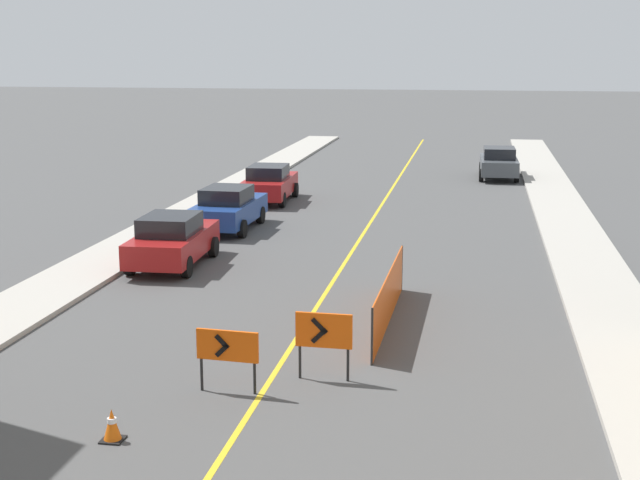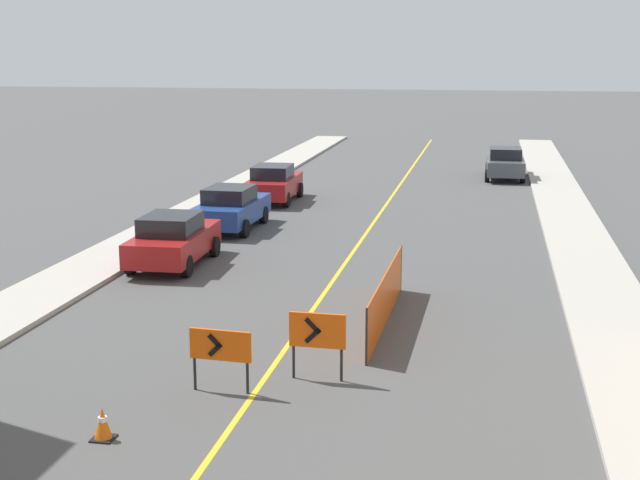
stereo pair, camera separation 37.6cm
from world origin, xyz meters
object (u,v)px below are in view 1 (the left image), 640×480
at_px(traffic_cone_farthest, 112,425).
at_px(arrow_barricade_primary, 227,348).
at_px(arrow_barricade_secondary, 324,333).
at_px(parked_car_opposite_side, 499,163).
at_px(parked_car_curb_mid, 228,208).
at_px(parked_car_curb_far, 269,183).
at_px(parked_car_curb_near, 172,240).

distance_m(traffic_cone_farthest, arrow_barricade_primary, 2.83).
distance_m(arrow_barricade_secondary, parked_car_opposite_side, 29.46).
height_order(parked_car_curb_mid, parked_car_curb_far, same).
relative_size(parked_car_curb_near, parked_car_opposite_side, 1.01).
bearing_deg(parked_car_curb_near, arrow_barricade_secondary, -56.58).
bearing_deg(parked_car_curb_mid, parked_car_curb_near, -90.26).
distance_m(traffic_cone_farthest, arrow_barricade_secondary, 4.59).
relative_size(parked_car_curb_near, parked_car_curb_mid, 1.01).
height_order(arrow_barricade_secondary, parked_car_curb_far, parked_car_curb_far).
height_order(parked_car_curb_mid, parked_car_opposite_side, same).
distance_m(traffic_cone_farthest, parked_car_curb_far, 23.90).
relative_size(traffic_cone_farthest, parked_car_curb_near, 0.13).
bearing_deg(parked_car_curb_far, arrow_barricade_primary, -81.12).
relative_size(traffic_cone_farthest, arrow_barricade_primary, 0.46).
bearing_deg(parked_car_opposite_side, arrow_barricade_secondary, -98.84).
xyz_separation_m(parked_car_curb_mid, parked_car_opposite_side, (9.90, 15.03, 0.00)).
bearing_deg(arrow_barricade_secondary, parked_car_curb_far, 107.53).
xyz_separation_m(arrow_barricade_primary, parked_car_curb_near, (-4.42, 9.52, -0.08)).
height_order(arrow_barricade_primary, parked_car_curb_far, parked_car_curb_far).
bearing_deg(parked_car_curb_mid, arrow_barricade_primary, -72.97).
distance_m(parked_car_curb_near, parked_car_curb_mid, 5.62).
xyz_separation_m(traffic_cone_farthest, arrow_barricade_secondary, (3.01, 3.40, 0.69)).
distance_m(arrow_barricade_secondary, parked_car_curb_far, 21.16).
bearing_deg(arrow_barricade_secondary, parked_car_curb_near, 126.92).
bearing_deg(parked_car_curb_near, arrow_barricade_primary, -67.23).
bearing_deg(parked_car_curb_far, parked_car_opposite_side, 39.83).
xyz_separation_m(traffic_cone_farthest, parked_car_curb_far, (-2.87, 23.72, 0.52)).
height_order(traffic_cone_farthest, parked_car_curb_near, parked_car_curb_near).
xyz_separation_m(traffic_cone_farthest, arrow_barricade_primary, (1.32, 2.43, 0.61)).
height_order(traffic_cone_farthest, parked_car_curb_mid, parked_car_curb_mid).
bearing_deg(parked_car_curb_mid, parked_car_curb_far, 90.65).
bearing_deg(arrow_barricade_primary, arrow_barricade_secondary, 34.10).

